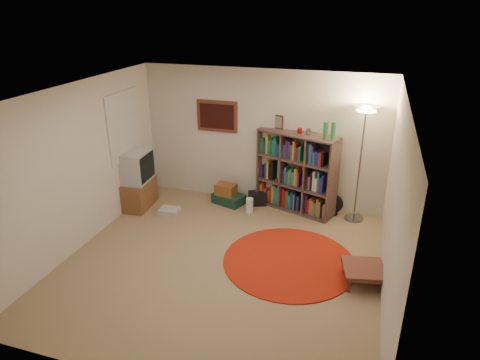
{
  "coord_description": "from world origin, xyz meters",
  "views": [
    {
      "loc": [
        1.85,
        -5.0,
        3.58
      ],
      "look_at": [
        0.1,
        0.6,
        1.1
      ],
      "focal_mm": 32.0,
      "sensor_mm": 36.0,
      "label": 1
    }
  ],
  "objects_px": {
    "floor_fan": "(333,205)",
    "side_table": "(364,270)",
    "bookshelf": "(295,173)",
    "suitcase": "(229,199)",
    "floor_lamp": "(364,127)",
    "tv_stand": "(136,180)"
  },
  "relations": [
    {
      "from": "floor_fan",
      "to": "side_table",
      "type": "relative_size",
      "value": 0.59
    },
    {
      "from": "floor_lamp",
      "to": "tv_stand",
      "type": "distance_m",
      "value": 4.13
    },
    {
      "from": "floor_lamp",
      "to": "tv_stand",
      "type": "height_order",
      "value": "floor_lamp"
    },
    {
      "from": "tv_stand",
      "to": "floor_fan",
      "type": "bearing_deg",
      "value": 7.78
    },
    {
      "from": "floor_lamp",
      "to": "suitcase",
      "type": "bearing_deg",
      "value": -178.7
    },
    {
      "from": "side_table",
      "to": "floor_lamp",
      "type": "bearing_deg",
      "value": 97.05
    },
    {
      "from": "tv_stand",
      "to": "suitcase",
      "type": "height_order",
      "value": "tv_stand"
    },
    {
      "from": "bookshelf",
      "to": "floor_fan",
      "type": "xyz_separation_m",
      "value": [
        0.72,
        -0.04,
        -0.51
      ]
    },
    {
      "from": "side_table",
      "to": "suitcase",
      "type": "bearing_deg",
      "value": 144.56
    },
    {
      "from": "suitcase",
      "to": "side_table",
      "type": "bearing_deg",
      "value": -17.28
    },
    {
      "from": "bookshelf",
      "to": "suitcase",
      "type": "bearing_deg",
      "value": -153.89
    },
    {
      "from": "bookshelf",
      "to": "suitcase",
      "type": "height_order",
      "value": "bookshelf"
    },
    {
      "from": "floor_lamp",
      "to": "side_table",
      "type": "xyz_separation_m",
      "value": [
        0.23,
        -1.87,
        -1.47
      ]
    },
    {
      "from": "tv_stand",
      "to": "suitcase",
      "type": "distance_m",
      "value": 1.76
    },
    {
      "from": "floor_fan",
      "to": "side_table",
      "type": "xyz_separation_m",
      "value": [
        0.6,
        -1.93,
        0.02
      ]
    },
    {
      "from": "tv_stand",
      "to": "side_table",
      "type": "distance_m",
      "value": 4.31
    },
    {
      "from": "floor_lamp",
      "to": "suitcase",
      "type": "relative_size",
      "value": 3.09
    },
    {
      "from": "bookshelf",
      "to": "floor_lamp",
      "type": "height_order",
      "value": "floor_lamp"
    },
    {
      "from": "floor_lamp",
      "to": "floor_fan",
      "type": "distance_m",
      "value": 1.53
    },
    {
      "from": "floor_lamp",
      "to": "side_table",
      "type": "height_order",
      "value": "floor_lamp"
    },
    {
      "from": "tv_stand",
      "to": "suitcase",
      "type": "xyz_separation_m",
      "value": [
        1.59,
        0.62,
        -0.43
      ]
    },
    {
      "from": "side_table",
      "to": "bookshelf",
      "type": "bearing_deg",
      "value": 123.94
    }
  ]
}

